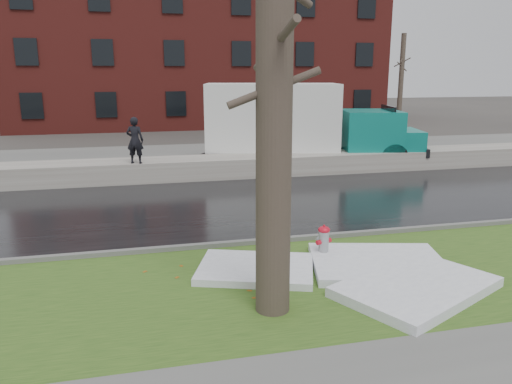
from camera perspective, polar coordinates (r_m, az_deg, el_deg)
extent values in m
plane|color=#47423D|center=(10.59, 2.94, -7.74)|extent=(120.00, 120.00, 0.00)
cube|color=#2B4B19|center=(9.48, 5.10, -10.28)|extent=(60.00, 4.50, 0.04)
cube|color=black|center=(14.74, -1.99, -1.49)|extent=(60.00, 7.00, 0.03)
cube|color=slate|center=(22.95, -6.26, 3.90)|extent=(60.00, 9.00, 0.03)
cube|color=slate|center=(11.47, 1.53, -5.65)|extent=(60.00, 0.15, 0.14)
cube|color=#A8A59A|center=(18.69, -4.58, 2.85)|extent=(60.00, 1.60, 0.75)
cube|color=maroon|center=(39.76, -6.76, 15.17)|extent=(26.00, 12.00, 10.00)
cylinder|color=brown|center=(35.60, -19.04, 11.92)|extent=(0.36, 0.36, 6.50)
cylinder|color=brown|center=(35.60, -19.16, 13.44)|extent=(0.84, 1.62, 0.73)
cylinder|color=brown|center=(35.62, -19.27, 14.88)|extent=(1.08, 1.26, 0.66)
cylinder|color=brown|center=(35.59, -19.08, 12.48)|extent=(1.40, 0.61, 0.63)
cylinder|color=brown|center=(38.39, 16.25, 12.18)|extent=(0.36, 0.36, 6.50)
cylinder|color=brown|center=(38.38, 16.34, 13.60)|extent=(0.84, 1.62, 0.73)
cylinder|color=brown|center=(38.40, 16.43, 14.94)|extent=(1.08, 1.26, 0.66)
cylinder|color=brown|center=(38.38, 16.28, 12.70)|extent=(1.40, 0.61, 0.63)
cylinder|color=#96999D|center=(10.51, 7.73, -5.94)|extent=(0.26, 0.26, 0.63)
ellipsoid|color=red|center=(10.41, 7.79, -4.30)|extent=(0.31, 0.31, 0.15)
cylinder|color=red|center=(10.38, 7.80, -3.87)|extent=(0.06, 0.06, 0.05)
cylinder|color=red|center=(10.41, 7.18, -5.75)|extent=(0.12, 0.12, 0.10)
cylinder|color=red|center=(10.57, 8.29, -5.48)|extent=(0.12, 0.12, 0.10)
cylinder|color=#96999D|center=(10.58, 7.29, -5.42)|extent=(0.15, 0.13, 0.13)
cylinder|color=brown|center=(7.54, 2.10, 11.06)|extent=(0.72, 0.72, 6.95)
cylinder|color=brown|center=(7.55, 2.15, 16.35)|extent=(0.25, 1.73, 0.72)
cylinder|color=brown|center=(7.54, 2.10, 11.82)|extent=(1.44, 0.13, 0.62)
cube|color=black|center=(20.80, 5.30, 4.66)|extent=(7.88, 2.63, 0.22)
cube|color=silver|center=(20.52, 1.81, 8.59)|extent=(5.70, 3.53, 2.65)
cube|color=#0D7B70|center=(21.19, 12.94, 6.81)|extent=(2.71, 2.78, 1.67)
cube|color=#0D7B70|center=(21.62, 16.56, 5.68)|extent=(1.61, 2.36, 0.88)
cube|color=black|center=(21.31, 14.84, 8.34)|extent=(0.49, 1.93, 0.88)
cube|color=black|center=(20.84, -7.17, 3.74)|extent=(1.89, 1.51, 0.66)
cylinder|color=black|center=(20.53, 15.49, 3.83)|extent=(1.12, 0.52, 1.08)
cylinder|color=black|center=(22.48, 14.02, 4.73)|extent=(1.12, 0.52, 1.08)
cylinder|color=black|center=(19.72, 2.79, 3.92)|extent=(1.12, 0.52, 1.08)
cylinder|color=black|center=(21.75, 2.42, 4.83)|extent=(1.12, 0.52, 1.08)
cylinder|color=black|center=(19.67, -1.79, 3.91)|extent=(1.12, 0.52, 1.08)
cylinder|color=black|center=(21.70, -1.73, 4.82)|extent=(1.12, 0.52, 1.08)
imported|color=black|center=(17.70, -13.67, 5.76)|extent=(0.67, 0.53, 1.61)
cube|color=white|center=(10.34, 13.80, -7.95)|extent=(3.01, 2.57, 0.16)
cube|color=white|center=(9.83, -0.01, -8.75)|extent=(2.61, 2.24, 0.14)
cube|color=white|center=(9.45, 17.86, -10.29)|extent=(3.31, 2.86, 0.18)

